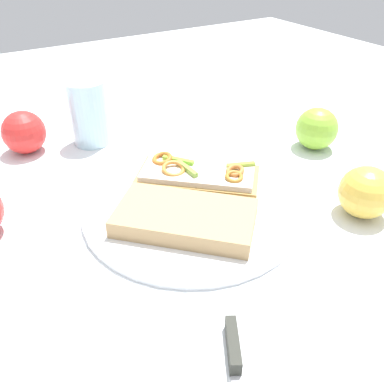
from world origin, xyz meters
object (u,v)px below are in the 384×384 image
at_px(plate, 192,207).
at_px(apple_0, 366,192).
at_px(apple_1, 24,132).
at_px(knife, 234,358).
at_px(bread_slice_side, 185,218).
at_px(drinking_glass, 89,113).
at_px(apple_2, 317,129).
at_px(sandwich, 198,177).

xyz_separation_m(plate, apple_0, (-0.13, -0.20, 0.03)).
height_order(apple_1, knife, apple_1).
relative_size(plate, apple_1, 4.11).
distance_m(bread_slice_side, apple_0, 0.25).
bearing_deg(drinking_glass, knife, 174.66).
bearing_deg(bread_slice_side, drinking_glass, 137.17).
xyz_separation_m(plate, bread_slice_side, (-0.04, 0.03, 0.02)).
xyz_separation_m(apple_1, apple_2, (-0.25, -0.45, -0.00)).
distance_m(bread_slice_side, apple_1, 0.36).
height_order(bread_slice_side, apple_0, apple_0).
height_order(sandwich, apple_0, apple_0).
distance_m(drinking_glass, knife, 0.51).
xyz_separation_m(bread_slice_side, drinking_glass, (0.32, 0.01, 0.03)).
xyz_separation_m(apple_2, drinking_glass, (0.23, 0.34, 0.02)).
bearing_deg(knife, apple_1, -142.99).
bearing_deg(plate, apple_2, -80.29).
bearing_deg(apple_2, apple_1, 60.34).
xyz_separation_m(apple_1, knife, (-0.53, -0.06, -0.03)).
xyz_separation_m(sandwich, apple_0, (-0.17, -0.17, 0.01)).
bearing_deg(apple_0, apple_1, 39.22).
bearing_deg(bread_slice_side, sandwich, 93.30).
bearing_deg(sandwich, plate, -89.56).
bearing_deg(drinking_glass, apple_2, -124.43).
distance_m(apple_1, knife, 0.54).
distance_m(plate, drinking_glass, 0.29).
relative_size(sandwich, apple_1, 2.53).
height_order(apple_2, knife, apple_2).
height_order(apple_0, apple_1, apple_1).
distance_m(bread_slice_side, apple_2, 0.33).
distance_m(apple_1, drinking_glass, 0.12).
bearing_deg(apple_0, knife, 108.45).
height_order(plate, apple_0, apple_0).
relative_size(apple_0, apple_1, 0.98).
distance_m(apple_1, apple_2, 0.52).
distance_m(apple_0, apple_1, 0.56).
relative_size(apple_2, knife, 0.64).
height_order(plate, apple_1, apple_1).
distance_m(apple_2, knife, 0.47).
xyz_separation_m(apple_0, knife, (-0.10, 0.29, -0.03)).
height_order(sandwich, drinking_glass, drinking_glass).
bearing_deg(knife, apple_0, 138.53).
distance_m(apple_0, apple_2, 0.20).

